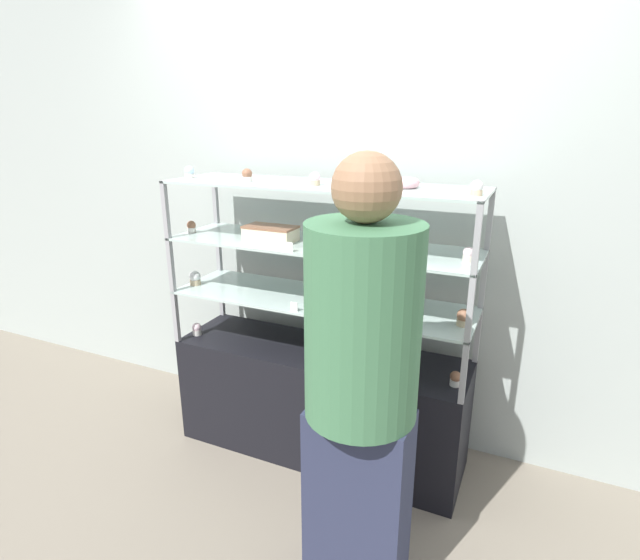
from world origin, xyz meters
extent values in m
plane|color=gray|center=(0.00, 0.00, 0.00)|extent=(20.00, 20.00, 0.00)
cube|color=#A8B2AD|center=(0.00, 0.36, 1.30)|extent=(8.00, 0.05, 2.60)
cube|color=black|center=(0.00, 0.00, 0.30)|extent=(1.51, 0.44, 0.59)
cube|color=#99999E|center=(-0.74, 0.21, 0.74)|extent=(0.02, 0.02, 0.28)
cube|color=#99999E|center=(0.74, 0.21, 0.74)|extent=(0.02, 0.02, 0.28)
cube|color=#99999E|center=(-0.74, -0.21, 0.74)|extent=(0.02, 0.02, 0.28)
cube|color=#99999E|center=(0.74, -0.21, 0.74)|extent=(0.02, 0.02, 0.28)
cube|color=#B2C6C1|center=(0.00, 0.00, 0.87)|extent=(1.51, 0.44, 0.01)
cube|color=#99999E|center=(-0.74, 0.21, 1.02)|extent=(0.02, 0.02, 0.28)
cube|color=#99999E|center=(0.74, 0.21, 1.02)|extent=(0.02, 0.02, 0.28)
cube|color=#99999E|center=(-0.74, -0.21, 1.02)|extent=(0.02, 0.02, 0.28)
cube|color=#99999E|center=(0.74, -0.21, 1.02)|extent=(0.02, 0.02, 0.28)
cube|color=#B2C6C1|center=(0.00, 0.00, 1.15)|extent=(1.51, 0.44, 0.01)
cube|color=#99999E|center=(-0.74, 0.21, 1.30)|extent=(0.02, 0.02, 0.28)
cube|color=#99999E|center=(0.74, 0.21, 1.30)|extent=(0.02, 0.02, 0.28)
cube|color=#99999E|center=(-0.74, -0.21, 1.30)|extent=(0.02, 0.02, 0.28)
cube|color=#99999E|center=(0.74, -0.21, 1.30)|extent=(0.02, 0.02, 0.28)
cube|color=#B2C6C1|center=(0.00, 0.00, 1.44)|extent=(1.51, 0.44, 0.01)
cylinder|color=#DBBC84|center=(0.11, 0.04, 0.64)|extent=(0.17, 0.17, 0.08)
cylinder|color=#8C5B42|center=(0.11, 0.04, 0.68)|extent=(0.17, 0.17, 0.01)
cube|color=beige|center=(-0.24, -0.05, 1.19)|extent=(0.25, 0.14, 0.06)
cube|color=#8C5B42|center=(-0.24, -0.05, 1.23)|extent=(0.25, 0.14, 0.01)
cylinder|color=white|center=(-0.70, -0.10, 0.61)|extent=(0.05, 0.05, 0.03)
sphere|color=silver|center=(-0.70, -0.10, 0.64)|extent=(0.05, 0.05, 0.05)
cylinder|color=white|center=(0.69, -0.07, 0.61)|extent=(0.05, 0.05, 0.03)
sphere|color=#8C5B42|center=(0.69, -0.07, 0.64)|extent=(0.05, 0.05, 0.05)
cube|color=white|center=(0.32, -0.20, 0.62)|extent=(0.04, 0.00, 0.04)
cylinder|color=#CCB28C|center=(-0.70, -0.07, 0.89)|extent=(0.06, 0.06, 0.03)
sphere|color=white|center=(-0.70, -0.07, 0.92)|extent=(0.06, 0.06, 0.06)
cylinder|color=white|center=(0.00, -0.04, 0.89)|extent=(0.06, 0.06, 0.03)
sphere|color=silver|center=(0.00, -0.04, 0.92)|extent=(0.06, 0.06, 0.06)
cylinder|color=#CCB28C|center=(0.70, -0.05, 0.89)|extent=(0.06, 0.06, 0.03)
sphere|color=#8C5B42|center=(0.70, -0.05, 0.92)|extent=(0.06, 0.06, 0.06)
cube|color=white|center=(-0.04, -0.20, 0.90)|extent=(0.04, 0.00, 0.04)
cylinder|color=white|center=(-0.71, -0.06, 1.17)|extent=(0.04, 0.04, 0.03)
sphere|color=#8C5B42|center=(-0.71, -0.06, 1.20)|extent=(0.05, 0.05, 0.05)
cylinder|color=white|center=(-0.01, -0.11, 1.17)|extent=(0.04, 0.04, 0.03)
sphere|color=#8C5B42|center=(-0.01, -0.11, 1.20)|extent=(0.05, 0.05, 0.05)
cylinder|color=white|center=(0.34, -0.05, 1.17)|extent=(0.04, 0.04, 0.03)
sphere|color=silver|center=(0.34, -0.05, 1.20)|extent=(0.05, 0.05, 0.05)
cylinder|color=beige|center=(0.69, -0.04, 1.17)|extent=(0.04, 0.04, 0.03)
sphere|color=silver|center=(0.69, -0.04, 1.20)|extent=(0.05, 0.05, 0.05)
cube|color=white|center=(-0.06, -0.20, 1.18)|extent=(0.04, 0.00, 0.04)
cylinder|color=white|center=(-0.69, -0.06, 1.45)|extent=(0.05, 0.05, 0.02)
sphere|color=silver|center=(-0.69, -0.06, 1.48)|extent=(0.05, 0.05, 0.05)
cylinder|color=white|center=(-0.36, -0.05, 1.45)|extent=(0.05, 0.05, 0.02)
sphere|color=#8C5B42|center=(-0.36, -0.05, 1.48)|extent=(0.05, 0.05, 0.05)
cylinder|color=#CCB28C|center=(0.00, -0.06, 1.45)|extent=(0.05, 0.05, 0.02)
sphere|color=silver|center=(0.00, -0.06, 1.48)|extent=(0.05, 0.05, 0.05)
cylinder|color=#CCB28C|center=(0.34, -0.04, 1.45)|extent=(0.05, 0.05, 0.02)
sphere|color=silver|center=(0.34, -0.04, 1.48)|extent=(0.05, 0.05, 0.05)
cylinder|color=#CCB28C|center=(0.71, -0.08, 1.45)|extent=(0.05, 0.05, 0.02)
sphere|color=white|center=(0.71, -0.08, 1.48)|extent=(0.05, 0.05, 0.05)
cube|color=white|center=(-0.13, -0.20, 1.46)|extent=(0.04, 0.00, 0.04)
torus|color=#EFB2BC|center=(0.39, 0.03, 1.46)|extent=(0.14, 0.14, 0.04)
cube|color=#282D47|center=(0.47, -0.69, 0.38)|extent=(0.36, 0.20, 0.76)
cylinder|color=#3F724C|center=(0.47, -0.69, 1.09)|extent=(0.38, 0.38, 0.66)
sphere|color=#936B4C|center=(0.47, -0.69, 1.53)|extent=(0.22, 0.22, 0.22)
camera|label=1|loc=(0.96, -2.11, 1.73)|focal=28.00mm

